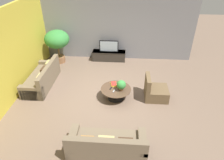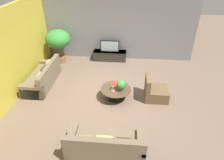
{
  "view_description": "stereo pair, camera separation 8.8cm",
  "coord_description": "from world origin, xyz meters",
  "px_view_note": "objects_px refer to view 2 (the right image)",
  "views": [
    {
      "loc": [
        0.59,
        -5.74,
        4.39
      ],
      "look_at": [
        0.16,
        0.27,
        0.55
      ],
      "focal_mm": 32.0,
      "sensor_mm": 36.0,
      "label": 1
    },
    {
      "loc": [
        0.68,
        -5.73,
        4.39
      ],
      "look_at": [
        0.16,
        0.27,
        0.55
      ],
      "focal_mm": 32.0,
      "sensor_mm": 36.0,
      "label": 2
    }
  ],
  "objects_px": {
    "potted_palm_tall": "(58,40)",
    "coffee_table": "(116,92)",
    "media_console": "(110,55)",
    "armchair_wicker": "(155,92)",
    "couch_near_entry": "(106,146)",
    "potted_plant_tabletop": "(121,85)",
    "couch_by_wall": "(43,78)",
    "television": "(110,46)"
  },
  "relations": [
    {
      "from": "media_console",
      "to": "couch_near_entry",
      "type": "distance_m",
      "value": 5.37
    },
    {
      "from": "potted_plant_tabletop",
      "to": "couch_near_entry",
      "type": "bearing_deg",
      "value": -96.83
    },
    {
      "from": "couch_by_wall",
      "to": "armchair_wicker",
      "type": "xyz_separation_m",
      "value": [
        4.26,
        -0.55,
        -0.02
      ]
    },
    {
      "from": "potted_palm_tall",
      "to": "potted_plant_tabletop",
      "type": "height_order",
      "value": "potted_palm_tall"
    },
    {
      "from": "television",
      "to": "potted_palm_tall",
      "type": "relative_size",
      "value": 0.57
    },
    {
      "from": "television",
      "to": "couch_near_entry",
      "type": "relative_size",
      "value": 0.45
    },
    {
      "from": "media_console",
      "to": "coffee_table",
      "type": "bearing_deg",
      "value": -80.63
    },
    {
      "from": "coffee_table",
      "to": "armchair_wicker",
      "type": "bearing_deg",
      "value": 5.62
    },
    {
      "from": "television",
      "to": "potted_palm_tall",
      "type": "bearing_deg",
      "value": -171.04
    },
    {
      "from": "media_console",
      "to": "couch_by_wall",
      "type": "relative_size",
      "value": 0.75
    },
    {
      "from": "potted_palm_tall",
      "to": "coffee_table",
      "type": "bearing_deg",
      "value": -43.25
    },
    {
      "from": "coffee_table",
      "to": "potted_palm_tall",
      "type": "distance_m",
      "value": 3.93
    },
    {
      "from": "media_console",
      "to": "television",
      "type": "bearing_deg",
      "value": -90.0
    },
    {
      "from": "coffee_table",
      "to": "potted_plant_tabletop",
      "type": "height_order",
      "value": "potted_plant_tabletop"
    },
    {
      "from": "couch_near_entry",
      "to": "potted_plant_tabletop",
      "type": "xyz_separation_m",
      "value": [
        0.28,
        2.3,
        0.33
      ]
    },
    {
      "from": "media_console",
      "to": "coffee_table",
      "type": "height_order",
      "value": "media_console"
    },
    {
      "from": "armchair_wicker",
      "to": "media_console",
      "type": "bearing_deg",
      "value": 33.05
    },
    {
      "from": "coffee_table",
      "to": "couch_near_entry",
      "type": "distance_m",
      "value": 2.36
    },
    {
      "from": "media_console",
      "to": "potted_palm_tall",
      "type": "height_order",
      "value": "potted_palm_tall"
    },
    {
      "from": "potted_palm_tall",
      "to": "couch_by_wall",
      "type": "bearing_deg",
      "value": -92.55
    },
    {
      "from": "potted_palm_tall",
      "to": "potted_plant_tabletop",
      "type": "bearing_deg",
      "value": -42.09
    },
    {
      "from": "media_console",
      "to": "armchair_wicker",
      "type": "distance_m",
      "value": 3.42
    },
    {
      "from": "coffee_table",
      "to": "couch_near_entry",
      "type": "xyz_separation_m",
      "value": [
        -0.09,
        -2.36,
        -0.0
      ]
    },
    {
      "from": "television",
      "to": "couch_by_wall",
      "type": "distance_m",
      "value": 3.36
    },
    {
      "from": "armchair_wicker",
      "to": "potted_plant_tabletop",
      "type": "xyz_separation_m",
      "value": [
        -1.19,
        -0.19,
        0.34
      ]
    },
    {
      "from": "television",
      "to": "media_console",
      "type": "bearing_deg",
      "value": 90.0
    },
    {
      "from": "media_console",
      "to": "armchair_wicker",
      "type": "xyz_separation_m",
      "value": [
        1.87,
        -2.87,
        0.04
      ]
    },
    {
      "from": "media_console",
      "to": "coffee_table",
      "type": "distance_m",
      "value": 3.04
    },
    {
      "from": "television",
      "to": "couch_near_entry",
      "type": "bearing_deg",
      "value": -85.7
    },
    {
      "from": "television",
      "to": "coffee_table",
      "type": "bearing_deg",
      "value": -80.62
    },
    {
      "from": "armchair_wicker",
      "to": "potted_plant_tabletop",
      "type": "distance_m",
      "value": 1.25
    },
    {
      "from": "media_console",
      "to": "television",
      "type": "xyz_separation_m",
      "value": [
        -0.0,
        -0.0,
        0.48
      ]
    },
    {
      "from": "coffee_table",
      "to": "potted_palm_tall",
      "type": "height_order",
      "value": "potted_palm_tall"
    },
    {
      "from": "television",
      "to": "armchair_wicker",
      "type": "distance_m",
      "value": 3.45
    },
    {
      "from": "media_console",
      "to": "coffee_table",
      "type": "xyz_separation_m",
      "value": [
        0.5,
        -3.0,
        0.05
      ]
    },
    {
      "from": "couch_by_wall",
      "to": "armchair_wicker",
      "type": "relative_size",
      "value": 2.44
    },
    {
      "from": "couch_by_wall",
      "to": "media_console",
      "type": "bearing_deg",
      "value": 134.05
    },
    {
      "from": "armchair_wicker",
      "to": "potted_palm_tall",
      "type": "height_order",
      "value": "potted_palm_tall"
    },
    {
      "from": "media_console",
      "to": "armchair_wicker",
      "type": "height_order",
      "value": "armchair_wicker"
    },
    {
      "from": "media_console",
      "to": "couch_by_wall",
      "type": "distance_m",
      "value": 3.33
    },
    {
      "from": "armchair_wicker",
      "to": "couch_near_entry",
      "type": "bearing_deg",
      "value": 149.58
    },
    {
      "from": "couch_near_entry",
      "to": "potted_palm_tall",
      "type": "distance_m",
      "value": 5.73
    }
  ]
}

